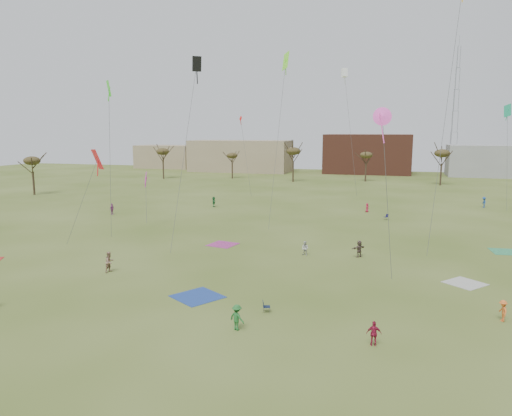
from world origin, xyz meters
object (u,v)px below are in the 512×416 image
(spectator_fore_a, at_px, (374,334))
(camp_chair_right, at_px, (386,218))
(camp_chair_center, at_px, (266,309))
(flyer_near_center, at_px, (237,317))
(radio_tower, at_px, (455,110))

(spectator_fore_a, bearing_deg, camp_chair_right, -96.64)
(spectator_fore_a, xyz_separation_m, camp_chair_center, (-7.74, 3.44, -0.53))
(flyer_near_center, relative_size, camp_chair_right, 2.00)
(radio_tower, bearing_deg, flyer_near_center, -101.62)
(spectator_fore_a, height_order, radio_tower, radio_tower)
(spectator_fore_a, relative_size, camp_chair_right, 1.81)
(camp_chair_center, xyz_separation_m, radio_tower, (25.53, 125.74, 18.95))
(camp_chair_right, bearing_deg, camp_chair_center, -52.54)
(flyer_near_center, distance_m, camp_chair_right, 44.57)
(flyer_near_center, xyz_separation_m, spectator_fore_a, (8.80, 0.12, -0.08))
(flyer_near_center, height_order, radio_tower, radio_tower)
(camp_chair_center, relative_size, radio_tower, 0.02)
(camp_chair_right, distance_m, radio_tower, 89.47)
(flyer_near_center, xyz_separation_m, camp_chair_right, (8.76, 43.69, -0.61))
(flyer_near_center, relative_size, camp_chair_center, 2.00)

